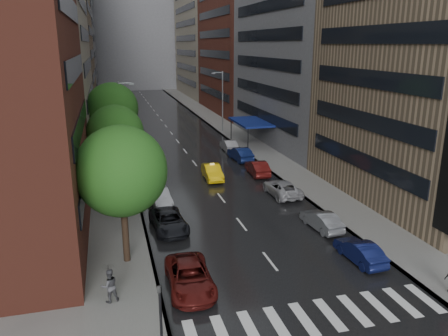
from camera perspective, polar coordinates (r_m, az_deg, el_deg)
The scene contains 19 objects.
ground at distance 24.75m, azimuth 9.45°, elevation -16.13°, with size 220.00×220.00×0.00m, color gray.
road at distance 70.77m, azimuth -7.38°, elevation 5.17°, with size 14.00×140.00×0.01m, color black.
sidewalk_left at distance 70.16m, azimuth -14.70°, elevation 4.74°, with size 4.00×140.00×0.15m, color gray.
sidewalk_right at distance 72.47m, azimuth -0.28°, elevation 5.61°, with size 4.00×140.00×0.15m, color gray.
crosswalk at distance 23.33m, azimuth 12.04°, elevation -18.45°, with size 13.15×2.80×0.01m.
buildings_left at distance 78.02m, azimuth -20.26°, elevation 17.15°, with size 8.00×108.00×38.00m.
buildings_right at distance 79.43m, azimuth 2.80°, elevation 17.33°, with size 8.05×109.10×36.00m.
building_far at distance 137.29m, azimuth -11.71°, elevation 16.84°, with size 40.00×14.00×32.00m, color slate.
tree_near at distance 26.12m, azimuth -13.28°, elevation -0.42°, with size 5.40×5.40×8.61m.
tree_mid at distance 39.66m, azimuth -14.01°, elevation 4.41°, with size 5.00×5.00×7.98m.
tree_far at distance 49.84m, azimuth -14.39°, elevation 7.52°, with size 5.68×5.68×9.05m.
taxi at distance 43.52m, azimuth -1.55°, elevation -0.52°, with size 1.56×4.47×1.47m, color yellow.
parked_cars_left at distance 38.52m, azimuth -8.68°, elevation -2.95°, with size 2.60×37.23×1.56m.
parked_cars_right at distance 42.32m, azimuth 5.75°, elevation -1.11°, with size 2.35×34.41×1.55m.
ped_black_umbrella at distance 23.82m, azimuth -14.78°, elevation -14.00°, with size 1.04×0.98×2.09m.
traffic_light at distance 19.23m, azimuth -8.27°, elevation -18.51°, with size 0.18×0.15×3.45m.
street_lamp_left at distance 49.65m, azimuth -13.26°, elevation 6.04°, with size 1.74×0.22×9.00m.
street_lamp_right at distance 66.63m, azimuth -0.26°, elevation 8.89°, with size 1.74×0.22×9.00m.
awning at distance 57.77m, azimuth 3.51°, elevation 6.01°, with size 4.00×8.00×3.12m.
Camera 1 is at (-9.13, -18.95, 13.05)m, focal length 35.00 mm.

